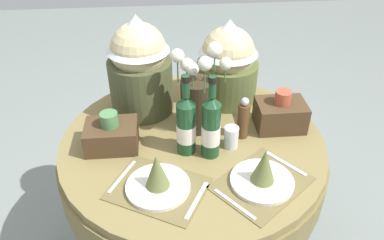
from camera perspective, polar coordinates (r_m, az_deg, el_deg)
name	(u,v)px	position (r m, az deg, el deg)	size (l,w,h in m)	color
dining_table	(193,162)	(1.76, 0.08, -6.29)	(1.17, 1.17, 0.75)	olive
place_setting_left	(158,180)	(1.42, -5.13, -8.81)	(0.42, 0.39, 0.16)	brown
place_setting_right	(263,174)	(1.46, 10.49, -7.93)	(0.43, 0.42, 0.16)	brown
flower_vase	(197,97)	(1.65, 0.80, 3.41)	(0.25, 0.19, 0.42)	#332819
wine_bottle_left	(186,125)	(1.53, -0.86, -0.71)	(0.08, 0.08, 0.35)	#194223
wine_bottle_centre	(211,127)	(1.51, 2.84, -1.02)	(0.08, 0.08, 0.36)	#194223
tumbler_near_left	(231,137)	(1.61, 5.84, -2.55)	(0.06, 0.06, 0.10)	silver
pepper_mill	(243,119)	(1.65, 7.62, 0.10)	(0.05, 0.05, 0.20)	brown
gift_tub_back_left	(139,62)	(1.76, -7.83, 8.51)	(0.29, 0.29, 0.47)	#474C2D
gift_tub_back_right	(228,59)	(1.85, 5.35, 8.98)	(0.30, 0.30, 0.41)	#566033
woven_basket_side_left	(112,135)	(1.63, -11.85, -2.15)	(0.22, 0.16, 0.17)	#47331E
woven_basket_side_right	(280,114)	(1.75, 12.98, 0.89)	(0.21, 0.16, 0.18)	#47331E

